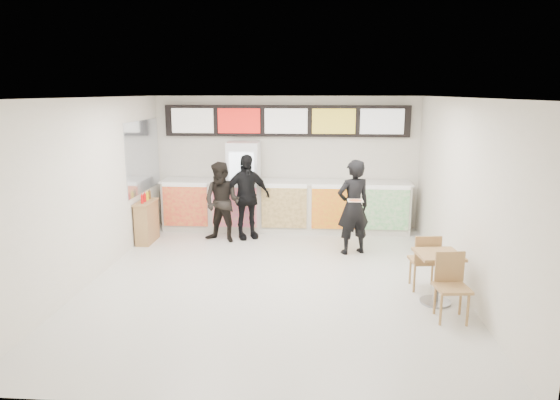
# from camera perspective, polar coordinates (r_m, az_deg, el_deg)

# --- Properties ---
(floor) EXTENTS (7.00, 7.00, 0.00)m
(floor) POSITION_cam_1_polar(r_m,az_deg,el_deg) (8.48, -0.78, -9.09)
(floor) COLOR beige
(floor) RESTS_ON ground
(ceiling) EXTENTS (7.00, 7.00, 0.00)m
(ceiling) POSITION_cam_1_polar(r_m,az_deg,el_deg) (7.90, -0.84, 11.63)
(ceiling) COLOR white
(ceiling) RESTS_ON wall_back
(wall_back) EXTENTS (6.00, 0.00, 6.00)m
(wall_back) POSITION_cam_1_polar(r_m,az_deg,el_deg) (11.50, 0.72, 4.32)
(wall_back) COLOR silver
(wall_back) RESTS_ON floor
(wall_left) EXTENTS (0.00, 7.00, 7.00)m
(wall_left) POSITION_cam_1_polar(r_m,az_deg,el_deg) (8.83, -20.58, 1.12)
(wall_left) COLOR silver
(wall_left) RESTS_ON floor
(wall_right) EXTENTS (0.00, 7.00, 7.00)m
(wall_right) POSITION_cam_1_polar(r_m,az_deg,el_deg) (8.35, 20.17, 0.54)
(wall_right) COLOR silver
(wall_right) RESTS_ON floor
(service_counter) EXTENTS (5.56, 0.77, 1.14)m
(service_counter) POSITION_cam_1_polar(r_m,az_deg,el_deg) (11.26, 0.58, -0.64)
(service_counter) COLOR silver
(service_counter) RESTS_ON floor
(menu_board) EXTENTS (5.50, 0.14, 0.70)m
(menu_board) POSITION_cam_1_polar(r_m,az_deg,el_deg) (11.32, 0.71, 9.03)
(menu_board) COLOR black
(menu_board) RESTS_ON wall_back
(drinks_fridge) EXTENTS (0.70, 0.67, 2.00)m
(drinks_fridge) POSITION_cam_1_polar(r_m,az_deg,el_deg) (11.29, -4.15, 1.58)
(drinks_fridge) COLOR white
(drinks_fridge) RESTS_ON floor
(mirror_panel) EXTENTS (0.01, 2.00, 1.50)m
(mirror_panel) POSITION_cam_1_polar(r_m,az_deg,el_deg) (11.04, -15.36, 4.86)
(mirror_panel) COLOR #B2B7BF
(mirror_panel) RESTS_ON wall_left
(customer_main) EXTENTS (0.79, 0.67, 1.84)m
(customer_main) POSITION_cam_1_polar(r_m,az_deg,el_deg) (9.67, 8.37, -0.82)
(customer_main) COLOR black
(customer_main) RESTS_ON floor
(customer_left) EXTENTS (0.97, 0.85, 1.68)m
(customer_left) POSITION_cam_1_polar(r_m,az_deg,el_deg) (10.43, -6.64, -0.26)
(customer_left) COLOR black
(customer_left) RESTS_ON floor
(customer_mid) EXTENTS (1.15, 0.87, 1.81)m
(customer_mid) POSITION_cam_1_polar(r_m,az_deg,el_deg) (10.62, -3.92, 0.38)
(customer_mid) COLOR black
(customer_mid) RESTS_ON floor
(pizza_slice) EXTENTS (0.36, 0.36, 0.02)m
(pizza_slice) POSITION_cam_1_polar(r_m,az_deg,el_deg) (9.18, 8.61, -0.02)
(pizza_slice) COLOR beige
(pizza_slice) RESTS_ON customer_main
(cafe_table) EXTENTS (0.69, 1.62, 0.92)m
(cafe_table) POSITION_cam_1_polar(r_m,az_deg,el_deg) (7.77, 17.56, -7.48)
(cafe_table) COLOR tan
(cafe_table) RESTS_ON floor
(condiment_ledge) EXTENTS (0.32, 0.78, 1.04)m
(condiment_ledge) POSITION_cam_1_polar(r_m,az_deg,el_deg) (10.77, -14.97, -2.36)
(condiment_ledge) COLOR tan
(condiment_ledge) RESTS_ON floor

